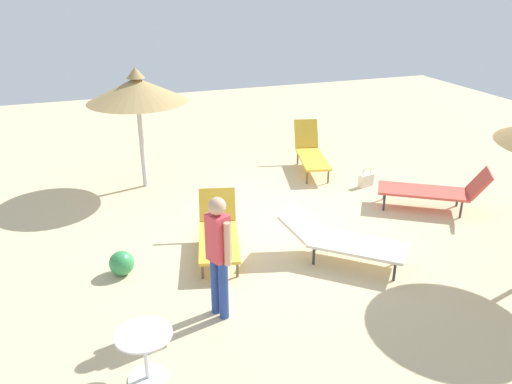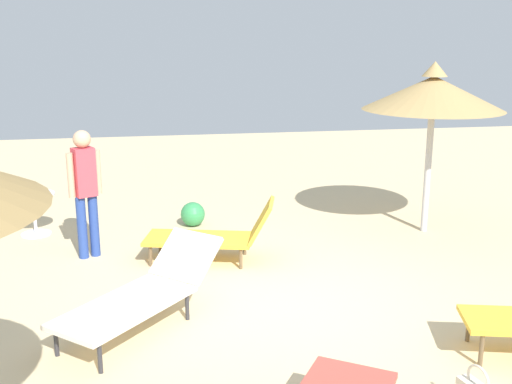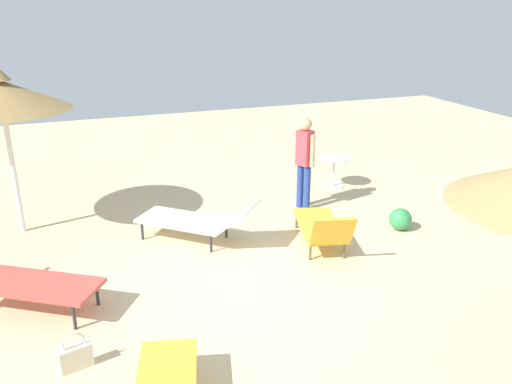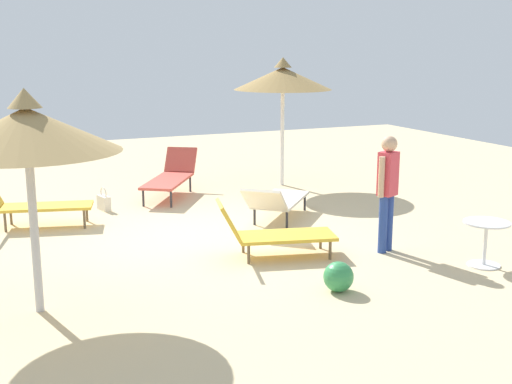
# 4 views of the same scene
# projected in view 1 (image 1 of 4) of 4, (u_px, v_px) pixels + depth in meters

# --- Properties ---
(ground) EXTENTS (24.00, 24.00, 0.10)m
(ground) POSITION_uv_depth(u_px,v_px,m) (279.00, 226.00, 9.66)
(ground) COLOR beige
(parasol_umbrella_back) EXTENTS (2.09, 2.09, 2.60)m
(parasol_umbrella_back) POSITION_uv_depth(u_px,v_px,m) (137.00, 90.00, 10.52)
(parasol_umbrella_back) COLOR #B2B2B7
(parasol_umbrella_back) RESTS_ON ground
(lounge_chair_center) EXTENTS (1.96, 1.03, 1.02)m
(lounge_chair_center) POSITION_uv_depth(u_px,v_px,m) (311.00, 151.00, 12.16)
(lounge_chair_center) COLOR gold
(lounge_chair_center) RESTS_ON ground
(lounge_chair_edge) EXTENTS (1.68, 2.08, 0.89)m
(lounge_chair_edge) POSITION_uv_depth(u_px,v_px,m) (436.00, 190.00, 10.06)
(lounge_chair_edge) COLOR #CC4C3F
(lounge_chair_edge) RESTS_ON ground
(lounge_chair_far_right) EXTENTS (1.83, 1.05, 0.85)m
(lounge_chair_far_right) POSITION_uv_depth(u_px,v_px,m) (218.00, 231.00, 8.55)
(lounge_chair_far_right) COLOR gold
(lounge_chair_far_right) RESTS_ON ground
(lounge_chair_near_right) EXTENTS (1.87, 1.97, 0.78)m
(lounge_chair_near_right) POSITION_uv_depth(u_px,v_px,m) (340.00, 239.00, 8.27)
(lounge_chair_near_right) COLOR silver
(lounge_chair_near_right) RESTS_ON ground
(person_standing_far_left) EXTENTS (0.42, 0.31, 1.76)m
(person_standing_far_left) POSITION_uv_depth(u_px,v_px,m) (218.00, 250.00, 6.68)
(person_standing_far_left) COLOR navy
(person_standing_far_left) RESTS_ON ground
(handbag) EXTENTS (0.21, 0.37, 0.45)m
(handbag) POSITION_uv_depth(u_px,v_px,m) (366.00, 180.00, 11.29)
(handbag) COLOR beige
(handbag) RESTS_ON ground
(side_table_round) EXTENTS (0.65, 0.65, 0.65)m
(side_table_round) POSITION_uv_depth(u_px,v_px,m) (145.00, 348.00, 5.78)
(side_table_round) COLOR silver
(side_table_round) RESTS_ON ground
(beach_ball) EXTENTS (0.39, 0.39, 0.39)m
(beach_ball) POSITION_uv_depth(u_px,v_px,m) (122.00, 263.00, 7.95)
(beach_ball) COLOR #338C4C
(beach_ball) RESTS_ON ground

